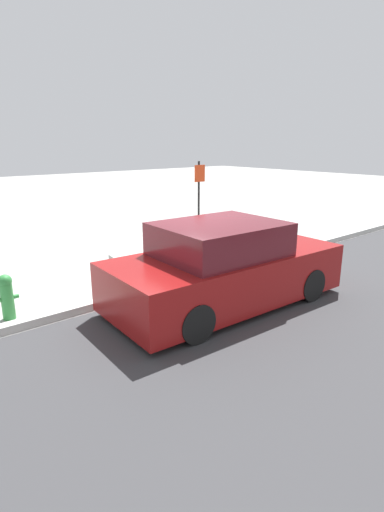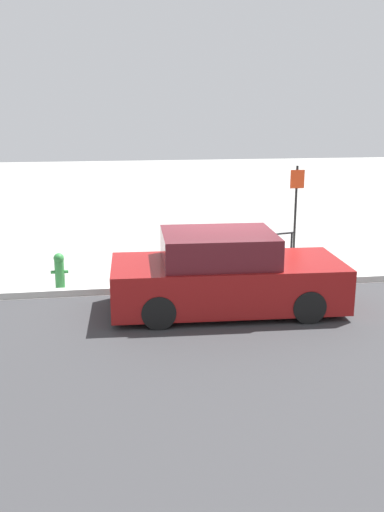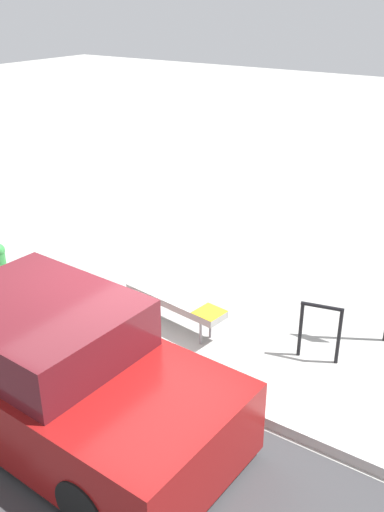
{
  "view_description": "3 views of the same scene",
  "coord_description": "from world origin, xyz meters",
  "px_view_note": "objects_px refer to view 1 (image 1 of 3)",
  "views": [
    {
      "loc": [
        -4.91,
        -6.08,
        2.8
      ],
      "look_at": [
        0.01,
        -0.16,
        0.6
      ],
      "focal_mm": 28.0,
      "sensor_mm": 36.0,
      "label": 1
    },
    {
      "loc": [
        -2.35,
        -11.29,
        3.71
      ],
      "look_at": [
        -0.66,
        -0.27,
        0.79
      ],
      "focal_mm": 40.0,
      "sensor_mm": 36.0,
      "label": 2
    },
    {
      "loc": [
        3.97,
        -4.71,
        4.45
      ],
      "look_at": [
        -0.24,
        1.49,
        0.98
      ],
      "focal_mm": 40.0,
      "sensor_mm": 36.0,
      "label": 3
    }
  ],
  "objects_px": {
    "bench": "(148,254)",
    "fire_hydrant": "(7,296)",
    "parked_car_near": "(225,268)",
    "bike_rack": "(205,234)",
    "sign_post": "(199,195)"
  },
  "relations": [
    {
      "from": "sign_post",
      "to": "fire_hydrant",
      "type": "height_order",
      "value": "sign_post"
    },
    {
      "from": "bike_rack",
      "to": "fire_hydrant",
      "type": "relative_size",
      "value": 1.08
    },
    {
      "from": "fire_hydrant",
      "to": "sign_post",
      "type": "bearing_deg",
      "value": 18.52
    },
    {
      "from": "bike_rack",
      "to": "sign_post",
      "type": "xyz_separation_m",
      "value": [
        0.62,
        0.94,
        0.88
      ]
    },
    {
      "from": "bench",
      "to": "bike_rack",
      "type": "bearing_deg",
      "value": 18.31
    },
    {
      "from": "bike_rack",
      "to": "fire_hydrant",
      "type": "height_order",
      "value": "bike_rack"
    },
    {
      "from": "bench",
      "to": "sign_post",
      "type": "xyz_separation_m",
      "value": [
        2.65,
        1.34,
        0.96
      ]
    },
    {
      "from": "sign_post",
      "to": "parked_car_near",
      "type": "height_order",
      "value": "sign_post"
    },
    {
      "from": "parked_car_near",
      "to": "bench",
      "type": "bearing_deg",
      "value": 93.62
    },
    {
      "from": "bench",
      "to": "fire_hydrant",
      "type": "relative_size",
      "value": 2.2
    },
    {
      "from": "bike_rack",
      "to": "parked_car_near",
      "type": "bearing_deg",
      "value": -125.57
    },
    {
      "from": "sign_post",
      "to": "parked_car_near",
      "type": "bearing_deg",
      "value": -124.96
    },
    {
      "from": "sign_post",
      "to": "bench",
      "type": "bearing_deg",
      "value": -153.12
    },
    {
      "from": "bench",
      "to": "fire_hydrant",
      "type": "xyz_separation_m",
      "value": [
        -3.12,
        -0.59,
        -0.02
      ]
    },
    {
      "from": "bench",
      "to": "parked_car_near",
      "type": "relative_size",
      "value": 0.39
    }
  ]
}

